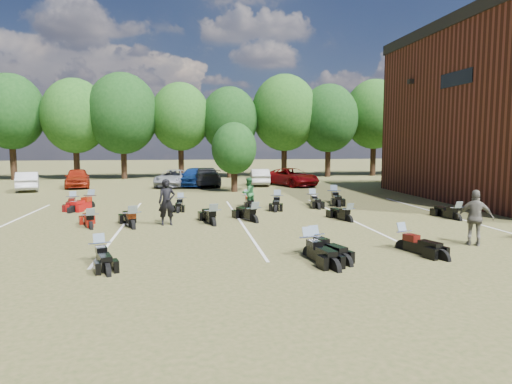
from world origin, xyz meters
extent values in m
plane|color=brown|center=(0.00, 0.00, 0.00)|extent=(160.00, 160.00, 0.00)
imported|color=maroon|center=(-13.83, 20.45, 0.76)|extent=(2.59, 4.69, 1.51)
imported|color=silver|center=(-16.87, 18.50, 0.69)|extent=(2.55, 4.42, 1.38)
imported|color=gray|center=(-6.42, 20.04, 0.68)|extent=(3.27, 5.25, 1.35)
imported|color=black|center=(-3.84, 20.01, 0.76)|extent=(2.35, 5.32, 1.52)
imported|color=navy|center=(-4.76, 19.98, 0.79)|extent=(2.97, 4.96, 1.58)
imported|color=#A2A39E|center=(0.57, 20.21, 0.68)|extent=(1.78, 4.24, 1.36)
imported|color=#590507|center=(3.06, 19.31, 0.72)|extent=(4.31, 5.67, 1.43)
imported|color=#37373C|center=(13.25, 19.60, 0.79)|extent=(2.76, 5.65, 1.58)
imported|color=black|center=(-6.17, 2.62, 0.98)|extent=(0.78, 0.57, 1.96)
imported|color=#246130|center=(-2.12, 6.96, 0.83)|extent=(1.01, 0.94, 1.66)
imported|color=#625E54|center=(4.30, -2.86, 0.95)|extent=(1.19, 0.97, 1.90)
cube|color=black|center=(9.35, 12.00, 7.50)|extent=(0.30, 0.40, 0.30)
cube|color=black|center=(9.47, 7.00, 7.00)|extent=(0.06, 3.00, 0.80)
cylinder|color=black|center=(-21.00, 29.00, 2.04)|extent=(0.58, 0.58, 4.08)
ellipsoid|color=#1E4C19|center=(-21.00, 29.00, 6.33)|extent=(6.00, 6.00, 6.90)
cylinder|color=black|center=(-16.00, 29.00, 2.04)|extent=(0.58, 0.58, 4.08)
ellipsoid|color=#1E4C19|center=(-16.00, 29.00, 6.33)|extent=(6.00, 6.00, 6.90)
cylinder|color=black|center=(-11.00, 29.00, 2.04)|extent=(0.57, 0.58, 4.08)
ellipsoid|color=#1E4C19|center=(-11.00, 29.00, 6.33)|extent=(6.00, 6.00, 6.90)
cylinder|color=black|center=(-6.00, 29.00, 2.04)|extent=(0.57, 0.58, 4.08)
ellipsoid|color=#1E4C19|center=(-6.00, 29.00, 6.33)|extent=(6.00, 6.00, 6.90)
cylinder|color=black|center=(-1.00, 29.00, 2.04)|extent=(0.58, 0.58, 4.08)
ellipsoid|color=#1E4C19|center=(-1.00, 29.00, 6.33)|extent=(6.00, 6.00, 6.90)
cylinder|color=black|center=(4.00, 29.00, 2.04)|extent=(0.57, 0.58, 4.08)
ellipsoid|color=#1E4C19|center=(4.00, 29.00, 6.33)|extent=(6.00, 6.00, 6.90)
cylinder|color=black|center=(9.00, 29.00, 2.04)|extent=(0.57, 0.58, 4.08)
ellipsoid|color=#1E4C19|center=(9.00, 29.00, 6.33)|extent=(6.00, 6.00, 6.90)
cylinder|color=black|center=(14.00, 29.00, 2.04)|extent=(0.57, 0.58, 4.08)
ellipsoid|color=#1E4C19|center=(14.00, 29.00, 6.33)|extent=(6.00, 6.00, 6.90)
cylinder|color=black|center=(19.00, 29.00, 2.04)|extent=(0.58, 0.58, 4.08)
ellipsoid|color=#1E4C19|center=(19.00, 29.00, 6.33)|extent=(6.00, 6.00, 6.90)
cylinder|color=black|center=(24.00, 29.00, 2.04)|extent=(0.58, 0.58, 4.08)
ellipsoid|color=#1E4C19|center=(24.00, 29.00, 6.33)|extent=(6.00, 6.00, 6.90)
cylinder|color=black|center=(-2.00, 15.50, 0.95)|extent=(0.24, 0.24, 1.90)
sphere|color=#1E4C19|center=(-2.00, 15.50, 3.10)|extent=(3.20, 3.20, 3.20)
cube|color=silver|center=(-8.00, 3.00, 0.01)|extent=(0.10, 14.00, 0.01)
cube|color=silver|center=(-3.00, 3.00, 0.01)|extent=(0.10, 14.00, 0.01)
cube|color=silver|center=(2.00, 3.00, 0.01)|extent=(0.10, 14.00, 0.01)
cube|color=silver|center=(7.00, 3.00, 0.01)|extent=(0.10, 14.00, 0.01)
camera|label=1|loc=(-5.27, -16.77, 3.45)|focal=32.00mm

